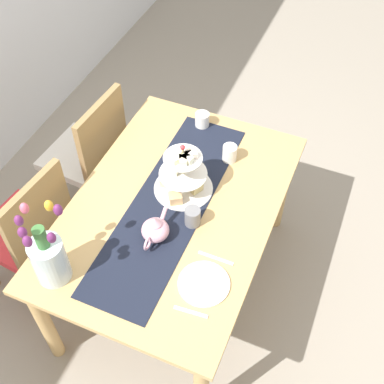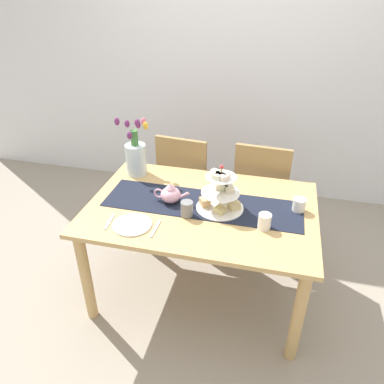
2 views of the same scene
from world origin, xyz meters
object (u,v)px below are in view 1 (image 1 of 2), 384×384
(dining_table, at_px, (174,218))
(mug_white_text, at_px, (230,153))
(fork_left, at_px, (191,312))
(mug_grey, at_px, (193,217))
(knife_left, at_px, (216,258))
(chair_left, at_px, (30,229))
(teapot, at_px, (155,230))
(tiered_cake_stand, at_px, (182,175))
(cream_jug, at_px, (202,120))
(dinner_plate_left, at_px, (204,284))
(chair_right, at_px, (90,152))
(tulip_vase, at_px, (48,256))

(dining_table, distance_m, mug_white_text, 0.45)
(fork_left, xyz_separation_m, mug_grey, (0.43, 0.17, 0.05))
(dining_table, distance_m, knife_left, 0.38)
(chair_left, height_order, mug_grey, chair_left)
(dining_table, distance_m, fork_left, 0.59)
(knife_left, xyz_separation_m, mug_white_text, (0.61, 0.16, 0.04))
(teapot, height_order, mug_grey, teapot)
(tiered_cake_stand, xyz_separation_m, knife_left, (-0.33, -0.31, -0.10))
(teapot, bearing_deg, dining_table, 0.00)
(cream_jug, relative_size, knife_left, 0.50)
(dinner_plate_left, bearing_deg, dining_table, 40.68)
(chair_right, relative_size, teapot, 3.82)
(tiered_cake_stand, height_order, dinner_plate_left, tiered_cake_stand)
(teapot, xyz_separation_m, dinner_plate_left, (-0.15, -0.30, -0.05))
(mug_grey, bearing_deg, fork_left, -157.99)
(dining_table, relative_size, chair_left, 1.59)
(knife_left, bearing_deg, tulip_vase, 119.60)
(chair_right, xyz_separation_m, fork_left, (-0.84, -1.02, 0.22))
(dining_table, bearing_deg, chair_right, 64.35)
(chair_left, relative_size, mug_white_text, 9.58)
(dining_table, distance_m, tiered_cake_stand, 0.24)
(dining_table, relative_size, tulip_vase, 3.20)
(teapot, height_order, knife_left, teapot)
(chair_left, bearing_deg, teapot, -83.48)
(dining_table, height_order, teapot, teapot)
(fork_left, bearing_deg, tiered_cake_stand, 26.44)
(cream_jug, bearing_deg, chair_left, 145.00)
(teapot, relative_size, cream_jug, 2.80)
(chair_right, bearing_deg, tulip_vase, -156.54)
(tulip_vase, relative_size, mug_white_text, 4.76)
(tulip_vase, xyz_separation_m, mug_grey, (0.50, -0.45, -0.09))
(cream_jug, relative_size, mug_white_text, 0.89)
(tiered_cake_stand, bearing_deg, cream_jug, 10.58)
(fork_left, relative_size, mug_white_text, 1.58)
(chair_right, height_order, mug_grey, chair_right)
(mug_grey, bearing_deg, chair_left, 104.87)
(cream_jug, height_order, knife_left, cream_jug)
(tiered_cake_stand, relative_size, mug_white_text, 3.20)
(fork_left, distance_m, knife_left, 0.29)
(dining_table, bearing_deg, tulip_vase, 150.12)
(dining_table, height_order, dinner_plate_left, dinner_plate_left)
(chair_right, bearing_deg, fork_left, -129.54)
(chair_left, relative_size, tiered_cake_stand, 2.99)
(chair_left, height_order, fork_left, chair_left)
(dining_table, distance_m, chair_left, 0.78)
(chair_left, bearing_deg, tulip_vase, -124.86)
(chair_right, xyz_separation_m, knife_left, (-0.55, -1.02, 0.22))
(fork_left, distance_m, mug_white_text, 0.92)
(chair_right, height_order, mug_white_text, chair_right)
(chair_right, height_order, teapot, chair_right)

